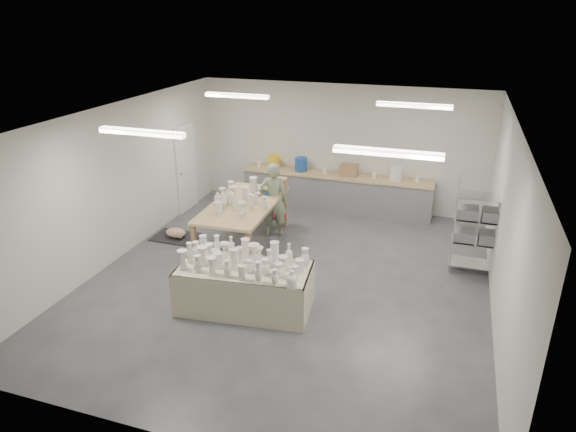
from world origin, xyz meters
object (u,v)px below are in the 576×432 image
(drying_table, at_px, (245,285))
(red_stool, at_px, (278,217))
(work_table, at_px, (245,202))
(potter, at_px, (274,200))

(drying_table, distance_m, red_stool, 3.26)
(work_table, relative_size, potter, 1.56)
(work_table, distance_m, red_stool, 1.16)
(potter, height_order, red_stool, potter)
(work_table, bearing_deg, potter, 54.40)
(drying_table, relative_size, work_table, 0.89)
(drying_table, height_order, potter, potter)
(potter, bearing_deg, red_stool, -103.72)
(drying_table, distance_m, potter, 3.01)
(potter, xyz_separation_m, red_stool, (0.00, 0.27, -0.50))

